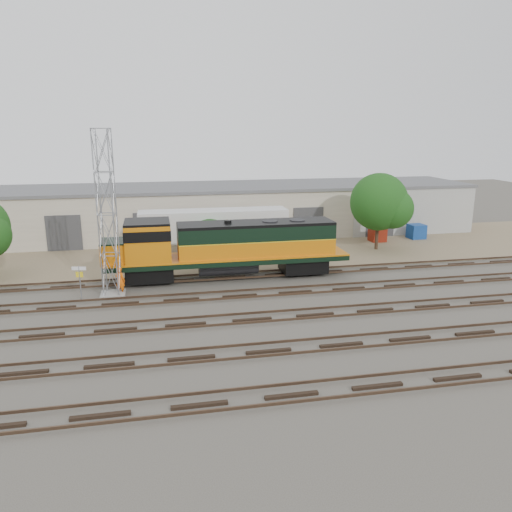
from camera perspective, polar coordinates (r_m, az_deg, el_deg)
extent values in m
plane|color=#47423A|center=(33.24, -1.44, -5.51)|extent=(140.00, 140.00, 0.00)
cube|color=#726047|center=(47.46, -4.61, 0.59)|extent=(80.00, 16.00, 0.02)
cube|color=black|center=(22.55, 4.09, -15.60)|extent=(80.00, 2.40, 0.14)
cube|color=#4C3828|center=(21.86, 4.64, -16.24)|extent=(80.00, 0.08, 0.14)
cube|color=#4C3828|center=(23.11, 3.59, -14.39)|extent=(80.00, 0.08, 0.14)
cube|color=black|center=(26.42, 1.45, -10.83)|extent=(80.00, 2.40, 0.14)
cube|color=#4C3828|center=(25.70, 1.83, -11.24)|extent=(80.00, 0.08, 0.14)
cube|color=#4C3828|center=(27.02, 1.09, -9.89)|extent=(80.00, 0.08, 0.14)
cube|color=black|center=(30.46, -0.45, -7.28)|extent=(80.00, 2.40, 0.14)
cube|color=#4C3828|center=(29.72, -0.17, -7.56)|extent=(80.00, 0.08, 0.14)
cube|color=#4C3828|center=(31.09, -0.72, -6.54)|extent=(80.00, 0.08, 0.14)
cube|color=black|center=(34.61, -1.88, -4.57)|extent=(80.00, 2.40, 0.14)
cube|color=#4C3828|center=(33.86, -1.67, -4.75)|extent=(80.00, 0.08, 0.14)
cube|color=#4C3828|center=(35.26, -2.09, -3.96)|extent=(80.00, 0.08, 0.14)
cube|color=black|center=(38.84, -2.99, -2.44)|extent=(80.00, 2.40, 0.14)
cube|color=#4C3828|center=(38.09, -2.83, -2.56)|extent=(80.00, 0.08, 0.14)
cube|color=#4C3828|center=(39.51, -3.16, -1.94)|extent=(80.00, 0.08, 0.14)
cube|color=beige|center=(54.76, -5.68, 5.09)|extent=(58.00, 10.00, 5.00)
cube|color=#59595B|center=(54.39, -5.75, 7.85)|extent=(58.40, 10.40, 0.30)
cube|color=#999993|center=(56.59, 17.72, 4.78)|extent=(14.00, 0.10, 5.00)
cube|color=#333335|center=(50.40, -21.09, 2.45)|extent=(3.20, 0.12, 3.40)
cube|color=#333335|center=(49.66, -11.96, 2.94)|extent=(3.20, 0.12, 3.40)
cube|color=#333335|center=(50.20, -2.79, 3.37)|extent=(3.20, 0.12, 3.40)
cube|color=#333335|center=(51.99, 5.98, 3.69)|extent=(3.20, 0.12, 3.40)
cube|color=#333335|center=(54.89, 14.00, 3.91)|extent=(3.20, 0.12, 3.40)
cube|color=black|center=(38.25, -12.06, -1.84)|extent=(3.48, 2.61, 1.09)
cube|color=black|center=(39.87, 5.37, -0.91)|extent=(3.48, 2.61, 1.09)
cube|color=black|center=(38.42, -3.18, -0.33)|extent=(18.48, 3.26, 0.38)
cylinder|color=black|center=(38.60, -3.16, -1.30)|extent=(4.57, 1.20, 1.20)
cube|color=#C76A09|center=(38.57, 0.00, 1.05)|extent=(11.96, 2.83, 1.30)
cube|color=black|center=(38.31, 0.00, 2.79)|extent=(11.96, 2.83, 1.09)
cube|color=black|center=(38.18, 0.00, 3.74)|extent=(11.96, 2.83, 0.22)
cube|color=#C76A09|center=(37.68, -12.25, 1.58)|extent=(3.26, 3.26, 2.83)
cube|color=black|center=(37.38, -12.37, 3.82)|extent=(3.26, 3.26, 0.17)
cube|color=#C76A09|center=(37.95, -15.97, 0.42)|extent=(1.74, 2.61, 1.52)
cube|color=gray|center=(36.21, -16.01, -4.22)|extent=(1.67, 1.67, 0.20)
cylinder|color=gray|center=(35.42, -17.41, 4.71)|extent=(0.08, 0.08, 11.12)
cylinder|color=gray|center=(35.32, -15.76, 4.81)|extent=(0.08, 0.08, 11.12)
cylinder|color=gray|center=(34.42, -17.57, 4.44)|extent=(0.08, 0.08, 11.12)
cylinder|color=gray|center=(34.32, -15.87, 4.53)|extent=(0.08, 0.08, 11.12)
cylinder|color=gray|center=(35.74, -19.45, -2.92)|extent=(0.08, 0.08, 2.36)
cube|color=white|center=(35.46, -19.59, -1.34)|extent=(0.95, 0.26, 0.24)
cube|color=yellow|center=(35.58, -19.53, -2.01)|extent=(0.48, 0.15, 0.38)
imported|color=orange|center=(36.16, -15.26, -2.73)|extent=(0.85, 0.76, 1.96)
cube|color=silver|center=(45.68, -4.85, 3.54)|extent=(13.44, 2.82, 2.79)
cube|color=black|center=(46.97, 1.60, 1.12)|extent=(2.50, 2.61, 1.03)
cube|color=black|center=(44.88, -11.21, 0.42)|extent=(0.15, 0.15, 1.34)
cube|color=black|center=(46.89, -11.21, 1.02)|extent=(0.15, 0.15, 1.34)
cube|color=navy|center=(55.18, 17.85, 2.69)|extent=(1.68, 1.59, 1.50)
cube|color=maroon|center=(52.68, 13.71, 2.39)|extent=(1.56, 1.46, 1.40)
cylinder|color=#382619|center=(44.26, -5.21, -0.22)|extent=(0.26, 0.26, 0.35)
sphere|color=#194513|center=(43.90, -5.25, 1.72)|extent=(3.88, 3.88, 3.88)
sphere|color=#194513|center=(43.51, -4.14, 1.10)|extent=(2.72, 2.72, 2.72)
cylinder|color=#382619|center=(49.03, 13.64, 2.29)|extent=(0.31, 0.31, 2.70)
sphere|color=#194513|center=(48.48, 13.87, 6.03)|extent=(5.40, 5.40, 5.40)
sphere|color=#194513|center=(48.31, 15.40, 5.26)|extent=(3.78, 3.78, 3.78)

